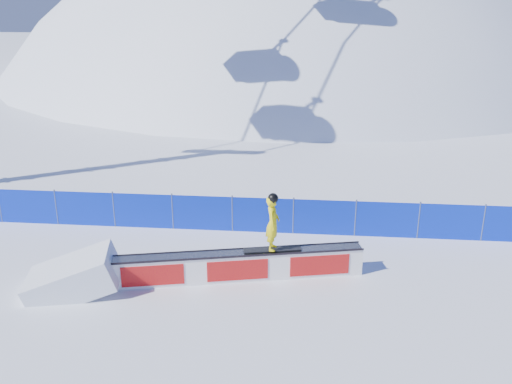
{
  "coord_description": "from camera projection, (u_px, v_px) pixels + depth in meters",
  "views": [
    {
      "loc": [
        1.4,
        -12.65,
        7.77
      ],
      "look_at": [
        -0.1,
        3.24,
        1.87
      ],
      "focal_mm": 40.0,
      "sensor_mm": 36.0,
      "label": 1
    }
  ],
  "objects": [
    {
      "name": "snow_ramp",
      "position": [
        75.0,
        290.0,
        15.31
      ],
      "size": [
        2.73,
        2.04,
        1.53
      ],
      "primitive_type": null,
      "rotation": [
        0.0,
        -0.31,
        0.22
      ],
      "color": "white",
      "rests_on": "ground"
    },
    {
      "name": "snow_hill",
      "position": [
        292.0,
        242.0,
        60.08
      ],
      "size": [
        64.0,
        64.0,
        64.0
      ],
      "color": "white",
      "rests_on": "ground"
    },
    {
      "name": "snowboarder",
      "position": [
        273.0,
        223.0,
        15.38
      ],
      "size": [
        1.61,
        0.63,
        1.66
      ],
      "rotation": [
        0.0,
        0.0,
        1.54
      ],
      "color": "black",
      "rests_on": "rail_box"
    },
    {
      "name": "rail_box",
      "position": [
        237.0,
        266.0,
        15.7
      ],
      "size": [
        6.96,
        2.04,
        0.84
      ],
      "rotation": [
        0.0,
        0.0,
        0.22
      ],
      "color": "white",
      "rests_on": "ground"
    },
    {
      "name": "ground",
      "position": [
        248.0,
        304.0,
        14.62
      ],
      "size": [
        160.0,
        160.0,
        0.0
      ],
      "primitive_type": "plane",
      "color": "white",
      "rests_on": "ground"
    },
    {
      "name": "safety_fence",
      "position": [
        263.0,
        215.0,
        18.62
      ],
      "size": [
        22.05,
        0.05,
        1.3
      ],
      "color": "#0827BD",
      "rests_on": "ground"
    }
  ]
}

